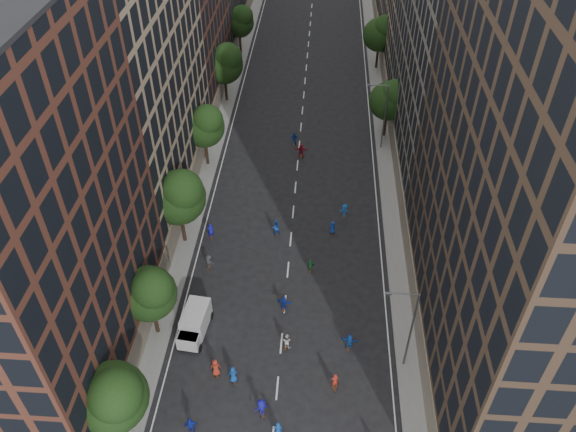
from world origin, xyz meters
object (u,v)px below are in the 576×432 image
object	(u,v)px
cargo_van	(195,323)
skater_0	(233,375)
streetlamp_far	(383,113)
streetlamp_near	(409,326)
skater_1	(278,430)

from	to	relation	value
cargo_van	skater_0	world-z (taller)	cargo_van
streetlamp_far	skater_0	world-z (taller)	streetlamp_far
streetlamp_near	skater_0	size ratio (longest dim) A/B	5.24
streetlamp_near	skater_0	world-z (taller)	streetlamp_near
cargo_van	skater_1	xyz separation A→B (m)	(8.20, -9.40, -0.33)
cargo_van	skater_1	size ratio (longest dim) A/B	2.50
cargo_van	streetlamp_far	bearing A→B (deg)	65.69
streetlamp_near	skater_1	bearing A→B (deg)	-144.22
skater_0	skater_1	xyz separation A→B (m)	(4.09, -4.63, 0.08)
streetlamp_far	cargo_van	size ratio (longest dim) A/B	1.91
streetlamp_near	cargo_van	world-z (taller)	streetlamp_near
streetlamp_far	streetlamp_near	bearing A→B (deg)	-90.00
streetlamp_far	skater_1	distance (m)	41.61
streetlamp_near	streetlamp_far	xyz separation A→B (m)	(0.00, 33.00, 0.00)
streetlamp_far	skater_0	size ratio (longest dim) A/B	5.24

